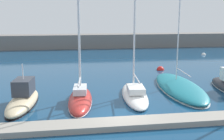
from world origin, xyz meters
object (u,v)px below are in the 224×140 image
at_px(sailboat_red_fourth, 80,98).
at_px(sailboat_teal_sixth, 179,86).
at_px(sailboat_white_fifth, 135,93).
at_px(motorboat_sand_third, 23,99).
at_px(mooring_buoy_white, 204,55).
at_px(mooring_buoy_red, 160,70).

bearing_deg(sailboat_red_fourth, sailboat_teal_sixth, -70.59).
bearing_deg(sailboat_red_fourth, sailboat_white_fifth, -79.06).
xyz_separation_m(motorboat_sand_third, mooring_buoy_white, (24.71, 21.36, -0.45)).
bearing_deg(sailboat_white_fifth, mooring_buoy_white, -32.57).
height_order(motorboat_sand_third, mooring_buoy_white, motorboat_sand_third).
bearing_deg(sailboat_teal_sixth, mooring_buoy_red, -2.94).
distance_m(sailboat_teal_sixth, mooring_buoy_white, 22.33).
bearing_deg(mooring_buoy_red, mooring_buoy_white, 44.55).
height_order(sailboat_teal_sixth, mooring_buoy_red, sailboat_teal_sixth).
height_order(sailboat_red_fourth, mooring_buoy_white, sailboat_red_fourth).
bearing_deg(mooring_buoy_white, motorboat_sand_third, -139.15).
xyz_separation_m(motorboat_sand_third, sailboat_red_fourth, (4.16, 0.07, -0.16)).
relative_size(motorboat_sand_third, sailboat_white_fifth, 0.47).
bearing_deg(sailboat_white_fifth, mooring_buoy_red, -22.86).
bearing_deg(mooring_buoy_white, sailboat_white_fifth, -127.94).
distance_m(sailboat_white_fifth, mooring_buoy_red, 11.66).
height_order(motorboat_sand_third, mooring_buoy_red, motorboat_sand_third).
xyz_separation_m(motorboat_sand_third, sailboat_white_fifth, (8.47, 0.54, -0.09)).
relative_size(motorboat_sand_third, mooring_buoy_red, 7.21).
bearing_deg(sailboat_teal_sixth, sailboat_red_fourth, 108.78).
xyz_separation_m(sailboat_red_fourth, mooring_buoy_red, (9.83, 10.74, -0.30)).
bearing_deg(mooring_buoy_red, motorboat_sand_third, -142.30).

